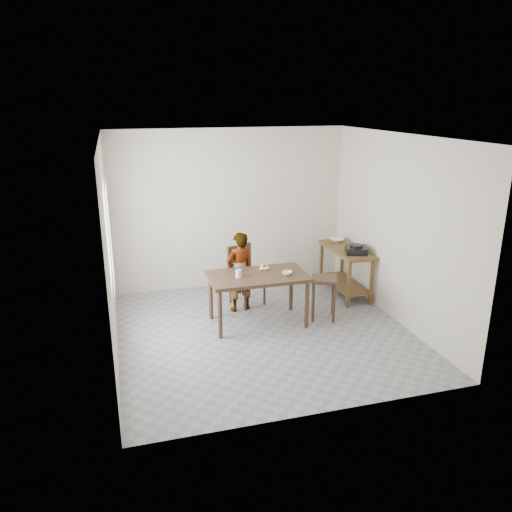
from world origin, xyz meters
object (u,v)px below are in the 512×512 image
object	(u,v)px
child	(239,272)
stool	(323,298)
dining_chair	(247,276)
prep_counter	(345,271)
dining_table	(258,299)

from	to	relation	value
child	stool	size ratio (longest dim) A/B	1.94
child	dining_chair	size ratio (longest dim) A/B	1.33
child	stool	distance (m)	1.33
prep_counter	stool	xyz separation A→B (m)	(-0.73, -0.80, -0.08)
prep_counter	child	size ratio (longest dim) A/B	0.96
prep_counter	dining_chair	size ratio (longest dim) A/B	1.28
dining_chair	stool	xyz separation A→B (m)	(0.95, -0.84, -0.15)
dining_table	child	distance (m)	0.61
prep_counter	dining_chair	distance (m)	1.68
prep_counter	child	distance (m)	1.88
child	stool	xyz separation A→B (m)	(1.12, -0.64, -0.30)
dining_table	stool	distance (m)	0.99
child	dining_table	bearing A→B (deg)	87.26
prep_counter	stool	distance (m)	1.09
dining_chair	stool	size ratio (longest dim) A/B	1.47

